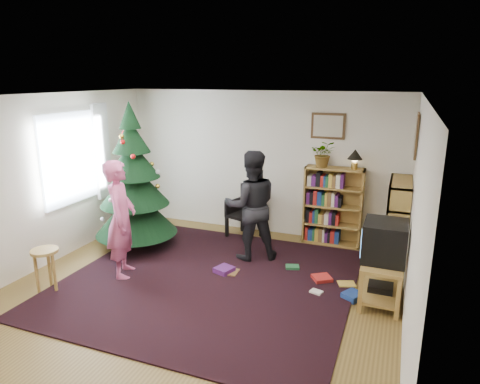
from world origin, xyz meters
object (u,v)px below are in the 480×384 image
(christmas_tree, at_px, (134,189))
(armchair, at_px, (246,209))
(table_lamp, at_px, (355,156))
(picture_back, at_px, (328,126))
(crt_tv, at_px, (385,241))
(picture_right, at_px, (417,135))
(bookshelf_back, at_px, (333,205))
(person_by_chair, at_px, (251,206))
(person_standing, at_px, (121,219))
(potted_plant, at_px, (323,154))
(tv_stand, at_px, (382,277))
(bookshelf_right, at_px, (397,223))
(stool, at_px, (45,259))

(christmas_tree, height_order, armchair, christmas_tree)
(table_lamp, bearing_deg, picture_back, 163.99)
(picture_back, bearing_deg, crt_tv, -59.98)
(picture_right, distance_m, bookshelf_back, 1.83)
(picture_back, xyz_separation_m, table_lamp, (0.47, -0.14, -0.44))
(person_by_chair, bearing_deg, person_standing, 11.43)
(crt_tv, bearing_deg, person_by_chair, 161.72)
(bookshelf_back, xyz_separation_m, person_standing, (-2.53, -2.27, 0.16))
(picture_back, bearing_deg, potted_plant, -102.35)
(picture_back, distance_m, potted_plant, 0.46)
(bookshelf_back, xyz_separation_m, armchair, (-1.47, -0.17, -0.19))
(bookshelf_back, height_order, crt_tv, bookshelf_back)
(picture_right, distance_m, person_by_chair, 2.52)
(bookshelf_back, relative_size, crt_tv, 2.33)
(crt_tv, bearing_deg, picture_back, 120.02)
(tv_stand, distance_m, table_lamp, 2.17)
(picture_right, xyz_separation_m, crt_tv, (-0.26, -1.12, -1.16))
(tv_stand, xyz_separation_m, person_by_chair, (-1.96, 0.64, 0.52))
(picture_back, height_order, potted_plant, picture_back)
(bookshelf_back, distance_m, crt_tv, 1.94)
(picture_right, height_order, potted_plant, picture_right)
(crt_tv, xyz_separation_m, person_standing, (-3.42, -0.55, 0.03))
(bookshelf_right, height_order, person_standing, person_standing)
(picture_back, xyz_separation_m, armchair, (-1.30, -0.31, -1.47))
(bookshelf_back, bearing_deg, armchair, -173.23)
(picture_back, xyz_separation_m, potted_plant, (-0.03, -0.14, -0.44))
(person_standing, height_order, person_by_chair, person_by_chair)
(picture_back, distance_m, bookshelf_back, 1.30)
(christmas_tree, relative_size, table_lamp, 7.45)
(person_standing, relative_size, potted_plant, 3.86)
(picture_right, relative_size, bookshelf_right, 0.46)
(picture_back, relative_size, picture_right, 0.92)
(potted_plant, distance_m, table_lamp, 0.50)
(potted_plant, bearing_deg, person_standing, -135.77)
(picture_back, relative_size, tv_stand, 0.64)
(person_by_chair, bearing_deg, tv_stand, 134.02)
(picture_right, xyz_separation_m, person_standing, (-3.68, -1.68, -1.12))
(armchair, distance_m, stool, 3.32)
(person_by_chair, bearing_deg, bookshelf_back, -162.43)
(armchair, bearing_deg, potted_plant, 26.41)
(christmas_tree, xyz_separation_m, bookshelf_back, (2.94, 1.33, -0.32))
(crt_tv, height_order, stool, crt_tv)
(picture_right, height_order, tv_stand, picture_right)
(potted_plant, relative_size, table_lamp, 1.35)
(bookshelf_back, relative_size, person_standing, 0.79)
(bookshelf_right, height_order, potted_plant, potted_plant)
(tv_stand, bearing_deg, crt_tv, 180.00)
(stool, xyz_separation_m, person_by_chair, (2.13, 1.95, 0.40))
(bookshelf_back, bearing_deg, bookshelf_right, -28.92)
(picture_right, relative_size, person_by_chair, 0.36)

